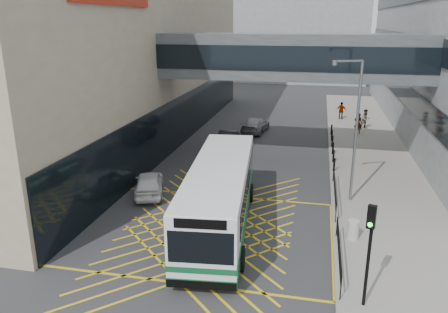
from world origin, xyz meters
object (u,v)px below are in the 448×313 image
Objects in this scene: car_dark at (228,138)px; car_silver at (255,125)px; pedestrian_c at (341,111)px; bus at (220,194)px; litter_bin at (353,230)px; car_white at (149,183)px; pedestrian_a at (358,123)px; street_lamp at (354,124)px; pedestrian_b at (366,119)px; traffic_light at (369,242)px.

car_dark is 0.93× the size of car_silver.
car_silver is 2.61× the size of pedestrian_c.
bus is 6.46m from litter_bin.
car_white is at bearing 79.38° from pedestrian_c.
car_dark is at bearing 30.51° from pedestrian_a.
street_lamp is at bearing 86.02° from pedestrian_a.
pedestrian_a is at bearing -146.31° from car_white.
litter_bin is at bearing 105.82° from pedestrian_c.
car_white is 2.31× the size of pedestrian_a.
pedestrian_b reaches higher than pedestrian_c.
pedestrian_a is (7.99, 20.15, -0.65)m from bus.
pedestrian_a reaches higher than pedestrian_b.
car_dark is 2.36× the size of pedestrian_b.
car_white is 2.41× the size of pedestrian_b.
pedestrian_b is at bearing 135.14° from pedestrian_c.
street_lamp is 8.50× the size of litter_bin.
car_white is 11.42m from car_dark.
pedestrian_a is (13.01, 16.90, 0.41)m from car_white.
street_lamp reaches higher than car_white.
traffic_light is 27.84m from pedestrian_b.
bus is 21.69m from pedestrian_a.
pedestrian_c is at bearing -76.61° from pedestrian_a.
car_white is 16.63m from car_silver.
litter_bin is at bearing -8.35° from bus.
street_lamp is 6.09m from litter_bin.
pedestrian_b is at bearing 105.05° from traffic_light.
traffic_light reaches higher than pedestrian_a.
bus is 6.59× the size of pedestrian_b.
car_white is at bearing 82.75° from car_silver.
street_lamp is (11.37, 1.10, 3.89)m from car_white.
car_silver is at bearing 171.40° from pedestrian_b.
pedestrian_c is (-1.20, 5.91, -0.06)m from pedestrian_a.
car_silver reaches higher than car_white.
pedestrian_b is 4.29m from pedestrian_c.
traffic_light is at bearing 110.03° from car_dark.
traffic_light is 4.30× the size of litter_bin.
litter_bin is (0.01, -4.63, -3.96)m from street_lamp.
car_white reaches higher than car_dark.
street_lamp is at bearing 122.72° from car_silver.
pedestrian_b is 1.03× the size of pedestrian_c.
traffic_light is 5.54m from litter_bin.
car_dark is 17.18m from litter_bin.
bus reaches higher than pedestrian_c.
car_dark is 4.65× the size of litter_bin.
car_dark is at bearing 107.38° from street_lamp.
traffic_light is (7.49, -24.80, 2.00)m from car_silver.
litter_bin is at bearing 110.54° from traffic_light.
car_white is 2.47× the size of pedestrian_c.
bus is at bearing 92.16° from pedestrian_c.
car_dark is 0.55× the size of street_lamp.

